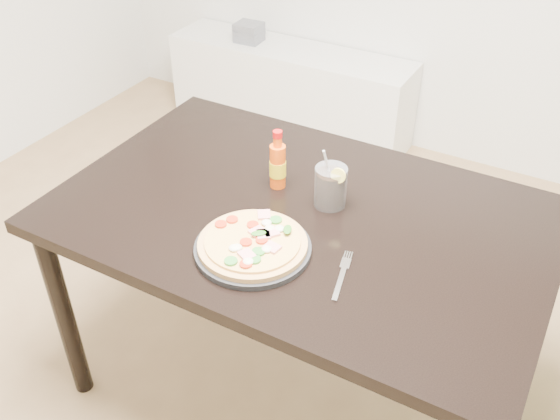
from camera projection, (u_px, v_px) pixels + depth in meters
The scene contains 8 objects.
dining_table at pixel (300, 234), 1.83m from camera, with size 1.40×0.90×0.75m.
plate at pixel (253, 248), 1.63m from camera, with size 0.31×0.31×0.02m, color black.
pizza at pixel (253, 243), 1.62m from camera, with size 0.29×0.29×0.03m.
hot_sauce_bottle at pixel (278, 165), 1.84m from camera, with size 0.06×0.06×0.19m.
cola_cup at pixel (330, 187), 1.77m from camera, with size 0.10×0.09×0.18m.
fork at pixel (342, 274), 1.56m from camera, with size 0.06×0.19×0.00m.
media_console at pixel (290, 91), 3.55m from camera, with size 1.40×0.34×0.50m, color white.
cd_stack at pixel (249, 32), 3.46m from camera, with size 0.14×0.12×0.10m.
Camera 1 is at (0.75, -0.80, 1.81)m, focal length 40.00 mm.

